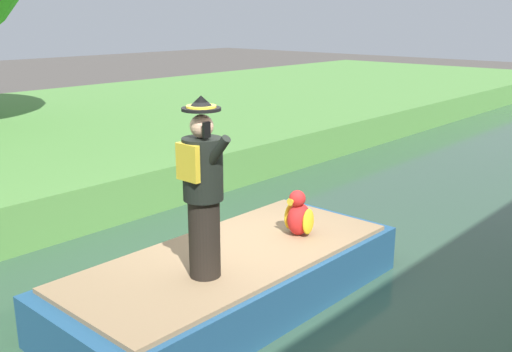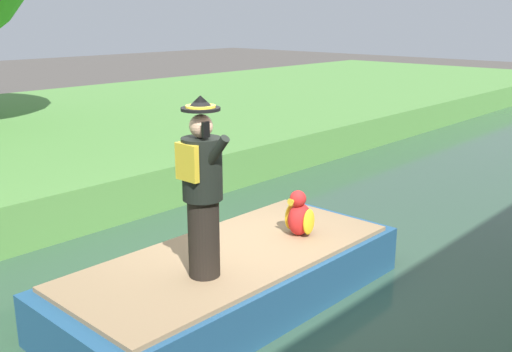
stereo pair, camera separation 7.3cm
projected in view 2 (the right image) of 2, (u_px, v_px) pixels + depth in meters
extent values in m
plane|color=#4C4742|center=(252.00, 300.00, 6.98)|extent=(80.00, 80.00, 0.00)
cube|color=#33513D|center=(252.00, 296.00, 6.97)|extent=(6.22, 48.00, 0.10)
cube|color=#23517A|center=(231.00, 280.00, 6.64)|extent=(1.82, 4.21, 0.56)
cube|color=#997A56|center=(231.00, 255.00, 6.56)|extent=(1.68, 3.87, 0.05)
cylinder|color=black|center=(204.00, 238.00, 5.89)|extent=(0.32, 0.32, 0.82)
cylinder|color=black|center=(202.00, 169.00, 5.70)|extent=(0.40, 0.40, 0.62)
cube|color=gold|center=(187.00, 162.00, 5.54)|extent=(0.28, 0.06, 0.36)
sphere|color=#DBA884|center=(201.00, 126.00, 5.59)|extent=(0.23, 0.23, 0.23)
cylinder|color=black|center=(201.00, 109.00, 5.55)|extent=(0.38, 0.38, 0.03)
cone|color=black|center=(200.00, 102.00, 5.53)|extent=(0.26, 0.26, 0.12)
cylinder|color=gold|center=(200.00, 106.00, 5.54)|extent=(0.29, 0.29, 0.02)
cylinder|color=black|center=(214.00, 155.00, 5.48)|extent=(0.38, 0.09, 0.43)
cube|color=black|center=(206.00, 130.00, 5.46)|extent=(0.03, 0.08, 0.15)
ellipsoid|color=red|center=(300.00, 219.00, 7.05)|extent=(0.26, 0.32, 0.40)
sphere|color=red|center=(298.00, 199.00, 6.95)|extent=(0.20, 0.20, 0.20)
cone|color=yellow|center=(293.00, 201.00, 6.88)|extent=(0.09, 0.09, 0.09)
ellipsoid|color=yellow|center=(291.00, 217.00, 7.14)|extent=(0.08, 0.20, 0.32)
ellipsoid|color=yellow|center=(309.00, 222.00, 6.96)|extent=(0.08, 0.20, 0.32)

